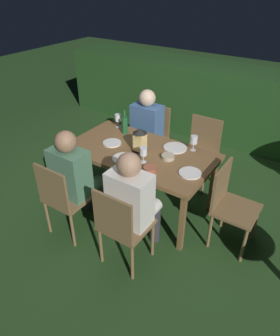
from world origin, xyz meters
TOP-DOWN VIEW (x-y plane):
  - ground_plane at (0.00, 0.00)m, footprint 16.00×16.00m
  - dining_table at (0.00, 0.00)m, footprint 1.60×0.87m
  - chair_side_right_b at (0.36, 0.83)m, footprint 0.42×0.40m
  - chair_head_far at (1.05, 0.00)m, footprint 0.40×0.42m
  - chair_side_left_a at (-0.36, -0.83)m, footprint 0.42×0.40m
  - person_in_green at (-0.36, -0.63)m, footprint 0.38×0.47m
  - chair_side_left_b at (0.36, -0.83)m, footprint 0.42×0.40m
  - person_in_cream at (0.36, -0.63)m, footprint 0.38×0.47m
  - chair_side_right_a at (-0.36, 0.83)m, footprint 0.42×0.40m
  - person_in_blue at (-0.36, 0.63)m, footprint 0.38×0.47m
  - lantern_centerpiece at (0.00, -0.00)m, footprint 0.15×0.15m
  - green_bottle_on_table at (-0.40, 0.26)m, footprint 0.07×0.07m
  - wine_glass_a at (-0.56, 0.35)m, footprint 0.08×0.08m
  - wine_glass_b at (0.16, -0.17)m, footprint 0.08×0.08m
  - wine_glass_c at (0.47, 0.34)m, footprint 0.08×0.08m
  - plate_a at (-0.36, -0.03)m, footprint 0.21×0.21m
  - plate_b at (0.65, -0.10)m, footprint 0.22×0.22m
  - plate_c at (0.29, 0.26)m, footprint 0.26×0.26m
  - plate_d at (-0.04, -0.24)m, footprint 0.24×0.24m
  - bowl_olives at (0.30, -0.27)m, footprint 0.13×0.13m
  - bowl_bread at (0.33, 0.03)m, footprint 0.14×0.14m
  - hedge_backdrop at (0.00, 2.34)m, footprint 5.60×0.83m

SIDE VIEW (x-z plane):
  - ground_plane at x=0.00m, z-range 0.00..0.00m
  - chair_side_right_b at x=0.36m, z-range 0.05..0.92m
  - chair_head_far at x=1.05m, z-range 0.05..0.92m
  - chair_side_left_a at x=-0.36m, z-range 0.05..0.92m
  - chair_side_left_b at x=0.36m, z-range 0.05..0.92m
  - chair_side_right_a at x=-0.36m, z-range 0.05..0.92m
  - hedge_backdrop at x=0.00m, z-range 0.00..1.12m
  - person_in_green at x=-0.36m, z-range 0.06..1.21m
  - person_in_cream at x=0.36m, z-range 0.06..1.21m
  - person_in_blue at x=-0.36m, z-range 0.06..1.21m
  - dining_table at x=0.00m, z-range 0.31..1.04m
  - plate_a at x=-0.36m, z-range 0.73..0.75m
  - plate_b at x=0.65m, z-range 0.73..0.75m
  - plate_c at x=0.29m, z-range 0.73..0.75m
  - plate_d at x=-0.04m, z-range 0.73..0.75m
  - bowl_olives at x=0.30m, z-range 0.73..0.77m
  - bowl_bread at x=0.33m, z-range 0.73..0.78m
  - green_bottle_on_table at x=-0.40m, z-range 0.70..0.99m
  - wine_glass_a at x=-0.56m, z-range 0.77..0.93m
  - wine_glass_b at x=0.16m, z-range 0.77..0.93m
  - wine_glass_c at x=0.47m, z-range 0.77..0.93m
  - lantern_centerpiece at x=0.00m, z-range 0.75..1.01m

